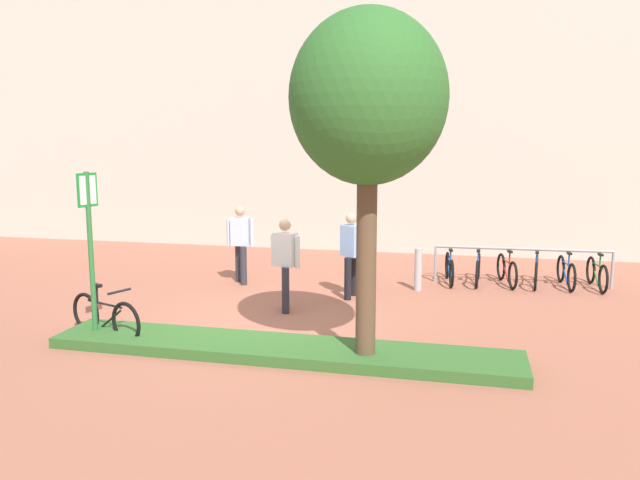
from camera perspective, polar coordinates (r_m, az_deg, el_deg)
name	(u,v)px	position (r m, az deg, el deg)	size (l,w,h in m)	color
ground_plane	(267,321)	(10.99, -4.91, -7.43)	(60.00, 60.00, 0.00)	#9E5B47
building_facade	(351,74)	(18.29, 2.86, 14.97)	(28.00, 1.20, 10.00)	beige
planter_strip	(280,349)	(9.31, -3.66, -9.97)	(7.00, 1.10, 0.16)	#336028
tree_sidewalk	(368,101)	(8.45, 4.44, 12.59)	(2.12, 2.12, 4.85)	brown
parking_sign_post	(90,232)	(10.23, -20.37, 0.68)	(0.13, 0.35, 2.66)	#2D7238
bike_at_sign	(105,316)	(10.57, -19.08, -6.62)	(1.59, 0.68, 0.86)	black
bike_rack_cluster	(522,270)	(14.25, 18.00, -2.60)	(3.76, 1.71, 0.83)	#99999E
bollard_steel	(418,269)	(13.22, 8.99, -2.68)	(0.16, 0.16, 0.90)	#ADADB2
person_casual_tan	(241,239)	(13.74, -7.30, 0.06)	(0.60, 0.41, 1.72)	#2D2D38
person_shirt_white	(351,249)	(12.37, 2.87, -0.87)	(0.51, 0.52, 1.72)	black
person_shirt_blue	(285,259)	(11.41, -3.20, -1.72)	(0.59, 0.47, 1.72)	#2D2D38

